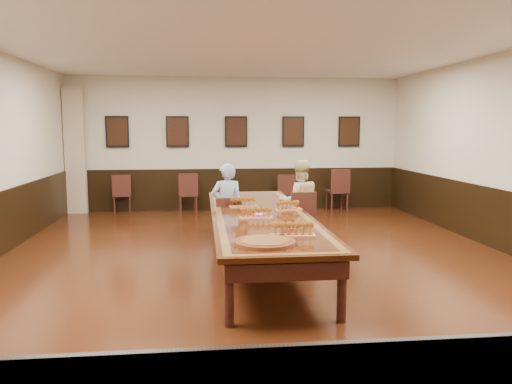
{
  "coord_description": "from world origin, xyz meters",
  "views": [
    {
      "loc": [
        -0.83,
        -7.14,
        1.99
      ],
      "look_at": [
        0.0,
        0.5,
        1.0
      ],
      "focal_mm": 35.0,
      "sensor_mm": 36.0,
      "label": 1
    }
  ],
  "objects": [
    {
      "name": "flight_a",
      "position": [
        -0.2,
        0.61,
        0.82
      ],
      "size": [
        0.44,
        0.18,
        0.16
      ],
      "color": "#B06849",
      "rests_on": "conference_table"
    },
    {
      "name": "spare_chair_d",
      "position": [
        2.41,
        4.51,
        0.51
      ],
      "size": [
        0.52,
        0.56,
        1.02
      ],
      "primitive_type": null,
      "rotation": [
        0.0,
        0.0,
        3.22
      ],
      "color": "#321716",
      "rests_on": "floor"
    },
    {
      "name": "ceiling",
      "position": [
        0.0,
        0.0,
        3.21
      ],
      "size": [
        8.0,
        10.0,
        0.02
      ],
      "primitive_type": "cube",
      "color": "white",
      "rests_on": "floor"
    },
    {
      "name": "chair_man",
      "position": [
        -0.42,
        0.87,
        0.44
      ],
      "size": [
        0.44,
        0.47,
        0.89
      ],
      "primitive_type": null,
      "rotation": [
        0.0,
        0.0,
        3.19
      ],
      "color": "#321716",
      "rests_on": "floor"
    },
    {
      "name": "wall_front",
      "position": [
        0.0,
        -5.01,
        1.6
      ],
      "size": [
        8.0,
        0.02,
        3.2
      ],
      "primitive_type": "cube",
      "color": "beige",
      "rests_on": "floor"
    },
    {
      "name": "spare_chair_b",
      "position": [
        -1.17,
        4.55,
        0.47
      ],
      "size": [
        0.5,
        0.54,
        0.95
      ],
      "primitive_type": null,
      "rotation": [
        0.0,
        0.0,
        3.27
      ],
      "color": "#321716",
      "rests_on": "floor"
    },
    {
      "name": "curtain",
      "position": [
        -3.75,
        4.82,
        1.45
      ],
      "size": [
        0.45,
        0.18,
        2.9
      ],
      "primitive_type": "cube",
      "color": "tan",
      "rests_on": "floor"
    },
    {
      "name": "red_plate_grp",
      "position": [
        -0.03,
        -0.18,
        0.76
      ],
      "size": [
        0.2,
        0.2,
        0.03
      ],
      "color": "red",
      "rests_on": "conference_table"
    },
    {
      "name": "flight_d",
      "position": [
        0.19,
        -1.65,
        0.84
      ],
      "size": [
        0.52,
        0.18,
        0.19
      ],
      "color": "#B06849",
      "rests_on": "conference_table"
    },
    {
      "name": "spare_chair_c",
      "position": [
        1.2,
        4.7,
        0.44
      ],
      "size": [
        0.49,
        0.52,
        0.88
      ],
      "primitive_type": null,
      "rotation": [
        0.0,
        0.0,
        2.96
      ],
      "color": "#321716",
      "rests_on": "floor"
    },
    {
      "name": "flight_c",
      "position": [
        -0.1,
        -0.43,
        0.83
      ],
      "size": [
        0.46,
        0.16,
        0.17
      ],
      "color": "#B06849",
      "rests_on": "conference_table"
    },
    {
      "name": "pink_phone",
      "position": [
        0.6,
        0.37,
        0.76
      ],
      "size": [
        0.08,
        0.14,
        0.01
      ],
      "primitive_type": "cube",
      "rotation": [
        0.0,
        0.0,
        -0.13
      ],
      "color": "#FA5373",
      "rests_on": "conference_table"
    },
    {
      "name": "flight_b",
      "position": [
        0.46,
        0.2,
        0.82
      ],
      "size": [
        0.43,
        0.21,
        0.15
      ],
      "color": "#B06849",
      "rests_on": "conference_table"
    },
    {
      "name": "conference_table",
      "position": [
        0.0,
        0.0,
        0.61
      ],
      "size": [
        1.4,
        5.0,
        0.76
      ],
      "color": "black",
      "rests_on": "floor"
    },
    {
      "name": "person_woman",
      "position": [
        0.84,
        1.23,
        0.72
      ],
      "size": [
        0.74,
        0.59,
        1.45
      ],
      "primitive_type": "imported",
      "rotation": [
        0.0,
        0.0,
        3.19
      ],
      "color": "beige",
      "rests_on": "floor"
    },
    {
      "name": "person_man",
      "position": [
        -0.43,
        0.96,
        0.71
      ],
      "size": [
        0.53,
        0.37,
        1.42
      ],
      "primitive_type": "imported",
      "rotation": [
        0.0,
        0.0,
        3.19
      ],
      "color": "#4676B0",
      "rests_on": "floor"
    },
    {
      "name": "chair_woman",
      "position": [
        0.84,
        1.14,
        0.46
      ],
      "size": [
        0.45,
        0.49,
        0.93
      ],
      "primitive_type": null,
      "rotation": [
        0.0,
        0.0,
        3.19
      ],
      "color": "#321716",
      "rests_on": "floor"
    },
    {
      "name": "spare_chair_a",
      "position": [
        -2.72,
        4.78,
        0.46
      ],
      "size": [
        0.49,
        0.53,
        0.91
      ],
      "primitive_type": null,
      "rotation": [
        0.0,
        0.0,
        3.3
      ],
      "color": "#321716",
      "rests_on": "floor"
    },
    {
      "name": "posters",
      "position": [
        0.0,
        4.94,
        1.9
      ],
      "size": [
        6.14,
        0.04,
        0.74
      ],
      "color": "black",
      "rests_on": "wall_back"
    },
    {
      "name": "wall_back",
      "position": [
        0.0,
        5.01,
        1.6
      ],
      "size": [
        8.0,
        0.02,
        3.2
      ],
      "primitive_type": "cube",
      "color": "beige",
      "rests_on": "floor"
    },
    {
      "name": "floor",
      "position": [
        0.0,
        0.0,
        -0.01
      ],
      "size": [
        8.0,
        10.0,
        0.02
      ],
      "primitive_type": "cube",
      "color": "black",
      "rests_on": "ground"
    },
    {
      "name": "carved_platter",
      "position": [
        -0.17,
        -1.96,
        0.78
      ],
      "size": [
        0.66,
        0.66,
        0.05
      ],
      "color": "#521F10",
      "rests_on": "conference_table"
    },
    {
      "name": "wainscoting",
      "position": [
        0.0,
        0.0,
        0.5
      ],
      "size": [
        8.0,
        10.0,
        1.0
      ],
      "color": "black",
      "rests_on": "floor"
    }
  ]
}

